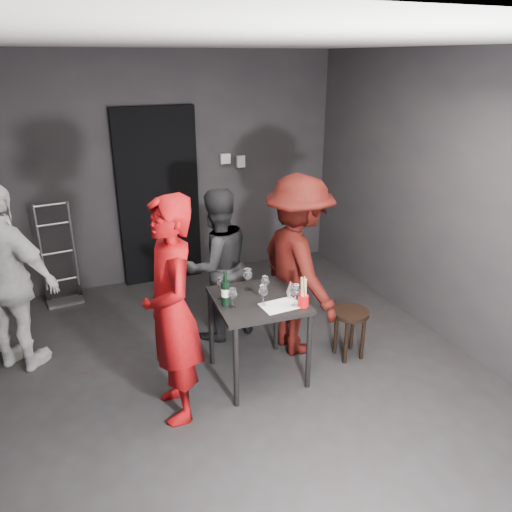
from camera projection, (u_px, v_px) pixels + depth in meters
name	position (u px, v px, depth m)	size (l,w,h in m)	color
floor	(229.00, 388.00, 4.22)	(4.50, 5.00, 0.02)	black
ceiling	(221.00, 41.00, 3.22)	(4.50, 5.00, 0.02)	silver
wall_back	(156.00, 172.00, 5.87)	(4.50, 0.04, 2.70)	black
wall_front	(486.00, 484.00, 1.58)	(4.50, 0.04, 2.70)	black
wall_right	(460.00, 206.00, 4.52)	(0.04, 5.00, 2.70)	black
doorway	(159.00, 198.00, 5.93)	(0.95, 0.10, 2.10)	black
wallbox_upper	(225.00, 159.00, 6.09)	(0.12, 0.06, 0.12)	#B7B7B2
wallbox_lower	(240.00, 161.00, 6.18)	(0.10, 0.06, 0.14)	#B7B7B2
hand_truck	(63.00, 283.00, 5.67)	(0.38, 0.33, 1.14)	#B2B2B7
tasting_table	(258.00, 309.00, 4.16)	(0.72, 0.72, 0.75)	black
stool	(350.00, 321.00, 4.54)	(0.33, 0.33, 0.47)	black
server_red	(171.00, 293.00, 3.58)	(0.75, 0.49, 2.05)	#95080B
woman_black	(217.00, 265.00, 4.77)	(0.73, 0.40, 1.50)	black
man_maroon	(298.00, 256.00, 4.47)	(1.22, 0.57, 1.89)	#350A07
bystander_cream	(6.00, 270.00, 4.19)	(1.11, 0.53, 1.89)	beige
tasting_mat	(281.00, 305.00, 4.00)	(0.32, 0.21, 0.00)	white
wine_glass_a	(233.00, 297.00, 3.94)	(0.07, 0.07, 0.18)	white
wine_glass_b	(222.00, 287.00, 4.08)	(0.08, 0.08, 0.21)	white
wine_glass_c	(248.00, 278.00, 4.24)	(0.08, 0.08, 0.21)	white
wine_glass_d	(263.00, 294.00, 3.98)	(0.07, 0.07, 0.19)	white
wine_glass_e	(295.00, 294.00, 3.96)	(0.08, 0.08, 0.21)	white
wine_glass_f	(265.00, 285.00, 4.16)	(0.07, 0.07, 0.18)	white
wine_bottle	(226.00, 292.00, 3.97)	(0.07, 0.07, 0.30)	black
breadstick_cup	(304.00, 293.00, 3.95)	(0.09, 0.09, 0.27)	red
reserved_card	(290.00, 290.00, 4.14)	(0.08, 0.13, 0.10)	white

